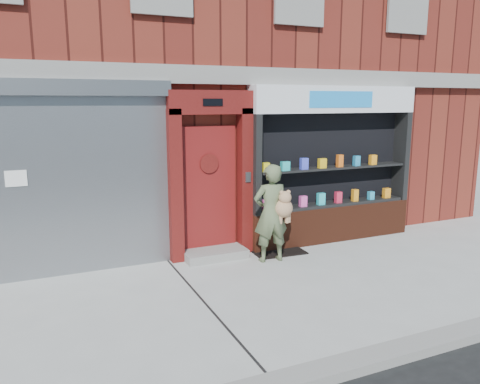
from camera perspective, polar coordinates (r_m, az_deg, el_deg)
ground at (r=7.22m, az=7.56°, el=-11.20°), size 80.00×80.00×0.00m
curb at (r=5.66m, az=19.57°, el=-17.69°), size 60.00×0.30×0.12m
building at (r=12.26m, az=-7.38°, el=16.94°), size 12.00×8.16×8.00m
shutter_bay at (r=7.68m, az=-19.75°, el=2.89°), size 3.10×0.30×3.04m
red_door_bay at (r=8.13m, az=-3.59°, el=2.08°), size 1.52×0.58×2.90m
pharmacy_bay at (r=9.27m, az=11.15°, el=2.46°), size 3.50×0.41×3.00m
woman at (r=7.97m, az=3.92°, el=-2.51°), size 0.69×0.46×1.69m
doormat at (r=8.68m, az=4.62°, el=-7.19°), size 0.96×0.70×0.02m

